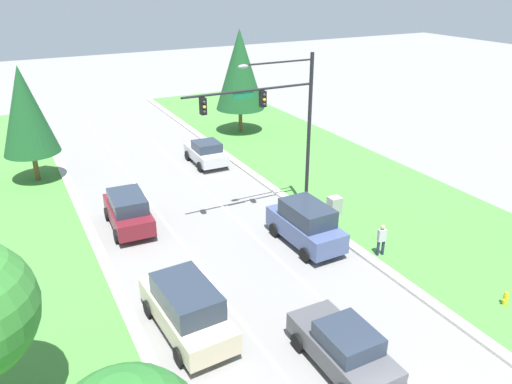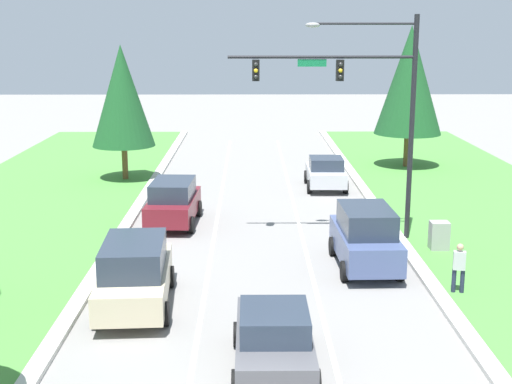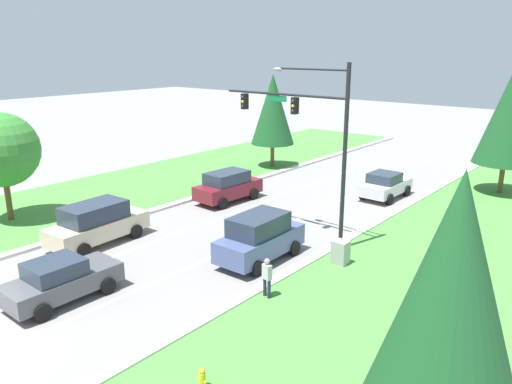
{
  "view_description": "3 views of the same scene",
  "coord_description": "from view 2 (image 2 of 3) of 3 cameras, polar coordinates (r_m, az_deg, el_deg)",
  "views": [
    {
      "loc": [
        -8.6,
        -7.26,
        12.56
      ],
      "look_at": [
        2.13,
        13.34,
        2.3
      ],
      "focal_mm": 35.0,
      "sensor_mm": 36.0,
      "label": 1
    },
    {
      "loc": [
        -0.36,
        -13.0,
        8.28
      ],
      "look_at": [
        -0.11,
        12.49,
        2.44
      ],
      "focal_mm": 50.0,
      "sensor_mm": 36.0,
      "label": 2
    },
    {
      "loc": [
        17.19,
        -5.41,
        9.44
      ],
      "look_at": [
        1.49,
        13.51,
        2.31
      ],
      "focal_mm": 35.0,
      "sensor_mm": 36.0,
      "label": 3
    }
  ],
  "objects": [
    {
      "name": "conifer_mid_left_tree",
      "position": [
        39.98,
        -10.66,
        7.56
      ],
      "size": [
        3.46,
        3.46,
        7.49
      ],
      "color": "brown",
      "rests_on": "ground_plane"
    },
    {
      "name": "slate_blue_suv",
      "position": [
        25.44,
        8.75,
        -3.6
      ],
      "size": [
        2.19,
        4.63,
        2.21
      ],
      "rotation": [
        0.0,
        0.0,
        0.03
      ],
      "color": "#475684",
      "rests_on": "ground_plane"
    },
    {
      "name": "utility_cabinet",
      "position": [
        28.03,
        14.44,
        -3.47
      ],
      "size": [
        0.7,
        0.6,
        1.16
      ],
      "color": "#9E9E99",
      "rests_on": "ground_plane"
    },
    {
      "name": "pedestrian",
      "position": [
        23.58,
        15.93,
        -5.76
      ],
      "size": [
        0.42,
        0.3,
        1.69
      ],
      "rotation": [
        0.0,
        0.0,
        2.92
      ],
      "color": "#232842",
      "rests_on": "ground_plane"
    },
    {
      "name": "graphite_sedan",
      "position": [
        17.88,
        1.44,
        -11.66
      ],
      "size": [
        2.06,
        4.39,
        1.7
      ],
      "rotation": [
        0.0,
        0.0,
        0.0
      ],
      "color": "#4C4C51",
      "rests_on": "ground_plane"
    },
    {
      "name": "burgundy_suv",
      "position": [
        30.95,
        -6.64,
        -0.78
      ],
      "size": [
        2.24,
        4.59,
        1.95
      ],
      "rotation": [
        0.0,
        0.0,
        -0.05
      ],
      "color": "maroon",
      "rests_on": "ground_plane"
    },
    {
      "name": "silver_sedan",
      "position": [
        37.96,
        5.6,
        1.56
      ],
      "size": [
        2.15,
        4.14,
        1.69
      ],
      "rotation": [
        0.0,
        0.0,
        -0.02
      ],
      "color": "silver",
      "rests_on": "ground_plane"
    },
    {
      "name": "conifer_near_right_tree",
      "position": [
        44.0,
        12.19,
        8.72
      ],
      "size": [
        4.02,
        4.02,
        8.52
      ],
      "color": "brown",
      "rests_on": "ground_plane"
    },
    {
      "name": "champagne_suv",
      "position": [
        22.01,
        -9.68,
        -6.42
      ],
      "size": [
        2.4,
        5.16,
        2.09
      ],
      "rotation": [
        0.0,
        0.0,
        0.06
      ],
      "color": "beige",
      "rests_on": "ground_plane"
    },
    {
      "name": "traffic_signal_mast",
      "position": [
        27.95,
        8.58,
        7.67
      ],
      "size": [
        7.24,
        0.41,
        8.83
      ],
      "color": "black",
      "rests_on": "ground_plane"
    }
  ]
}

